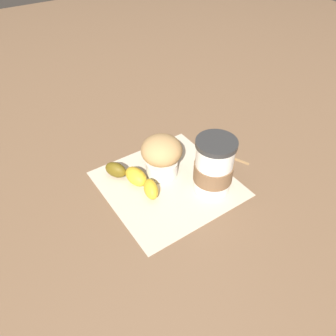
{
  "coord_description": "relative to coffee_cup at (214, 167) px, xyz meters",
  "views": [
    {
      "loc": [
        0.28,
        0.42,
        0.5
      ],
      "look_at": [
        0.0,
        0.0,
        0.05
      ],
      "focal_mm": 35.0,
      "sensor_mm": 36.0,
      "label": 1
    }
  ],
  "objects": [
    {
      "name": "muffin",
      "position": [
        0.06,
        -0.1,
        -0.01
      ],
      "size": [
        0.09,
        0.09,
        0.09
      ],
      "color": "white",
      "rests_on": "paper_napkin"
    },
    {
      "name": "banana",
      "position": [
        0.13,
        -0.1,
        -0.04
      ],
      "size": [
        0.08,
        0.15,
        0.04
      ],
      "color": "gold",
      "rests_on": "paper_napkin"
    },
    {
      "name": "paper_napkin",
      "position": [
        0.07,
        -0.06,
        -0.06
      ],
      "size": [
        0.27,
        0.27,
        0.0
      ],
      "primitive_type": "cube",
      "rotation": [
        0.0,
        0.0,
        0.01
      ],
      "color": "beige",
      "rests_on": "ground_plane"
    },
    {
      "name": "coffee_cup",
      "position": [
        0.0,
        0.0,
        0.0
      ],
      "size": [
        0.08,
        0.08,
        0.12
      ],
      "color": "silver",
      "rests_on": "paper_napkin"
    },
    {
      "name": "ground_plane",
      "position": [
        0.07,
        -0.06,
        -0.06
      ],
      "size": [
        3.0,
        3.0,
        0.0
      ],
      "primitive_type": "plane",
      "color": "brown"
    },
    {
      "name": "wooden_stirrer",
      "position": [
        -0.1,
        -0.06,
        -0.06
      ],
      "size": [
        0.05,
        0.1,
        0.0
      ],
      "primitive_type": "cube",
      "rotation": [
        0.0,
        0.0,
        5.13
      ],
      "color": "#9E7547",
      "rests_on": "ground_plane"
    }
  ]
}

